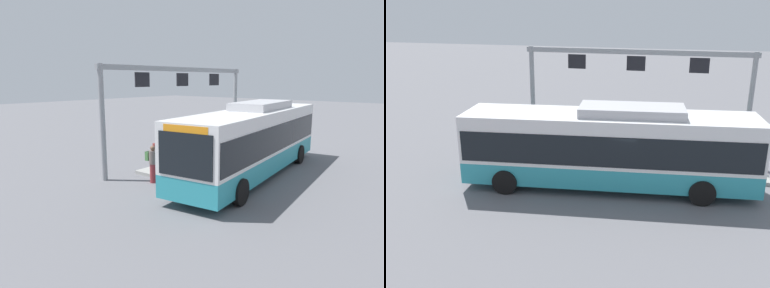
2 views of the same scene
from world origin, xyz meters
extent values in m
plane|color=slate|center=(0.00, 0.00, 0.00)|extent=(120.00, 120.00, 0.00)
cube|color=#9E9E99|center=(-1.59, -3.13, 0.08)|extent=(10.00, 2.80, 0.16)
cube|color=teal|center=(0.00, 0.00, 0.77)|extent=(11.84, 3.89, 0.85)
cube|color=white|center=(0.00, 0.00, 2.15)|extent=(11.84, 3.89, 1.90)
cube|color=black|center=(0.00, 0.00, 1.95)|extent=(11.62, 3.90, 1.20)
cube|color=black|center=(5.79, 0.71, 2.05)|extent=(0.30, 2.11, 1.50)
cube|color=#B7B7BC|center=(-0.87, -0.11, 3.28)|extent=(4.25, 2.23, 0.36)
cube|color=orange|center=(5.72, 0.70, 2.90)|extent=(0.33, 1.75, 0.28)
cylinder|color=black|center=(3.84, 1.68, 0.50)|extent=(1.03, 0.42, 1.00)
cylinder|color=black|center=(4.13, -0.70, 0.50)|extent=(1.03, 0.42, 1.00)
cylinder|color=black|center=(-3.73, 0.75, 0.50)|extent=(1.03, 0.42, 1.00)
cylinder|color=black|center=(-3.44, -1.63, 0.50)|extent=(1.03, 0.42, 1.00)
cylinder|color=maroon|center=(3.87, -2.78, 0.42)|extent=(0.29, 0.29, 0.85)
cylinder|color=slate|center=(3.87, -2.78, 1.15)|extent=(0.35, 0.35, 0.60)
sphere|color=brown|center=(3.87, -2.78, 1.56)|extent=(0.22, 0.22, 0.22)
cube|color=#4C8447|center=(3.89, -3.04, 1.18)|extent=(0.29, 0.19, 0.40)
cylinder|color=#476B4C|center=(2.93, -3.34, 0.58)|extent=(0.34, 0.34, 0.85)
cylinder|color=#334C8C|center=(2.93, -3.34, 1.31)|extent=(0.42, 0.42, 0.60)
sphere|color=#9E755B|center=(2.93, -3.34, 1.72)|extent=(0.22, 0.22, 0.22)
cube|color=maroon|center=(2.87, -3.59, 1.34)|extent=(0.32, 0.25, 0.40)
cylinder|color=slate|center=(1.51, -3.50, 0.58)|extent=(0.30, 0.30, 0.85)
cylinder|color=#334C8C|center=(1.51, -3.50, 1.31)|extent=(0.36, 0.36, 0.60)
sphere|color=#9E755B|center=(1.51, -3.50, 1.72)|extent=(0.22, 0.22, 0.22)
cube|color=#26262D|center=(1.53, -3.76, 1.34)|extent=(0.29, 0.20, 0.40)
cylinder|color=gray|center=(-5.78, -4.74, 2.60)|extent=(0.24, 0.24, 5.20)
cylinder|color=gray|center=(5.01, -4.74, 2.60)|extent=(0.24, 0.24, 5.20)
cube|color=gray|center=(-0.39, -4.74, 5.05)|extent=(11.18, 0.20, 0.24)
cube|color=black|center=(-3.35, -4.74, 4.50)|extent=(0.90, 0.08, 0.70)
cube|color=black|center=(-0.39, -4.74, 4.50)|extent=(0.90, 0.08, 0.70)
cube|color=black|center=(2.58, -4.74, 4.50)|extent=(0.90, 0.08, 0.70)
cylinder|color=#2D5133|center=(-5.10, -2.90, 0.61)|extent=(0.52, 0.52, 0.90)
camera|label=1|loc=(14.23, 7.98, 4.51)|focal=32.46mm
camera|label=2|loc=(-2.87, 15.71, 7.15)|focal=39.05mm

